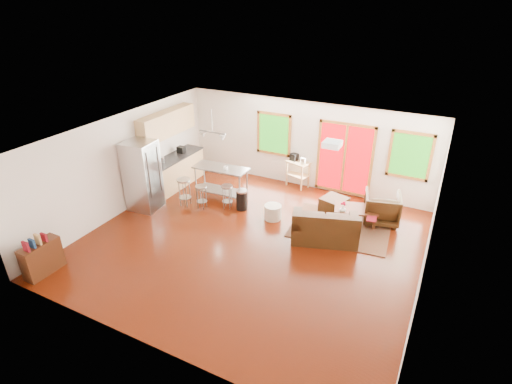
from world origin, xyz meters
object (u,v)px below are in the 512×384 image
at_px(loveseat, 325,228).
at_px(refrigerator, 143,176).
at_px(island, 221,177).
at_px(ottoman, 334,205).
at_px(kitchen_cart, 298,165).
at_px(coffee_table, 356,210).
at_px(armchair, 382,206).
at_px(rug, 340,227).

height_order(loveseat, refrigerator, refrigerator).
bearing_deg(island, ottoman, 12.91).
relative_size(loveseat, kitchen_cart, 1.71).
bearing_deg(refrigerator, ottoman, 18.20).
height_order(coffee_table, armchair, armchair).
bearing_deg(refrigerator, coffee_table, 12.42).
bearing_deg(loveseat, ottoman, 79.98).
bearing_deg(loveseat, kitchen_cart, 105.94).
bearing_deg(island, refrigerator, -138.83).
bearing_deg(armchair, refrigerator, 6.09).
relative_size(refrigerator, kitchen_cart, 1.87).
bearing_deg(island, coffee_table, 5.87).
bearing_deg(ottoman, loveseat, -81.77).
bearing_deg(island, loveseat, -12.54).
bearing_deg(rug, refrigerator, -164.94).
xyz_separation_m(island, kitchen_cart, (1.61, 1.74, 0.03)).
distance_m(refrigerator, island, 2.11).
relative_size(coffee_table, armchair, 1.36).
distance_m(rug, ottoman, 0.85).
bearing_deg(ottoman, rug, -60.70).
xyz_separation_m(rug, ottoman, (-0.41, 0.72, 0.19)).
height_order(refrigerator, kitchen_cart, refrigerator).
bearing_deg(armchair, island, -3.93).
distance_m(armchair, refrigerator, 6.28).
height_order(rug, kitchen_cart, kitchen_cart).
xyz_separation_m(loveseat, kitchen_cart, (-1.68, 2.47, 0.37)).
xyz_separation_m(armchair, island, (-4.31, -0.75, 0.22)).
bearing_deg(kitchen_cart, island, -132.84).
distance_m(armchair, ottoman, 1.25).
relative_size(armchair, ottoman, 1.45).
bearing_deg(refrigerator, loveseat, 1.65).
bearing_deg(coffee_table, armchair, 32.79).
xyz_separation_m(loveseat, armchair, (1.02, 1.48, 0.12)).
height_order(coffee_table, refrigerator, refrigerator).
height_order(loveseat, ottoman, loveseat).
bearing_deg(kitchen_cart, ottoman, -35.06).
xyz_separation_m(coffee_table, armchair, (0.56, 0.36, 0.07)).
bearing_deg(coffee_table, ottoman, 154.14).
bearing_deg(coffee_table, loveseat, -112.16).
relative_size(rug, refrigerator, 1.25).
bearing_deg(kitchen_cart, loveseat, -55.81).
height_order(armchair, kitchen_cart, kitchen_cart).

